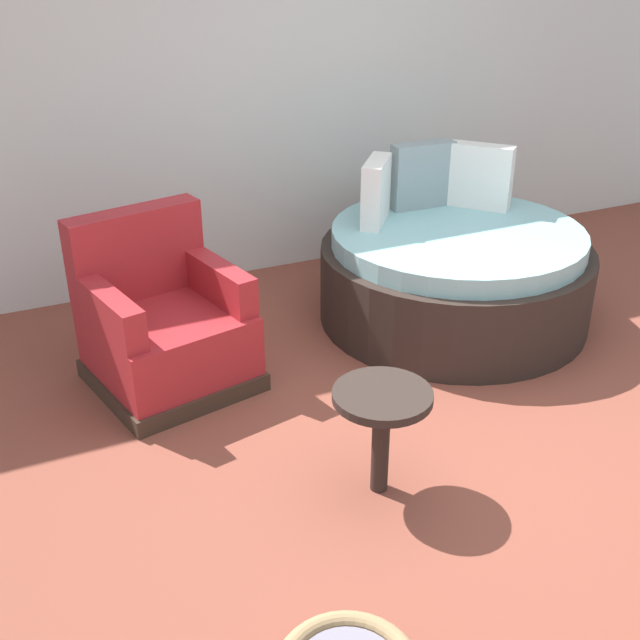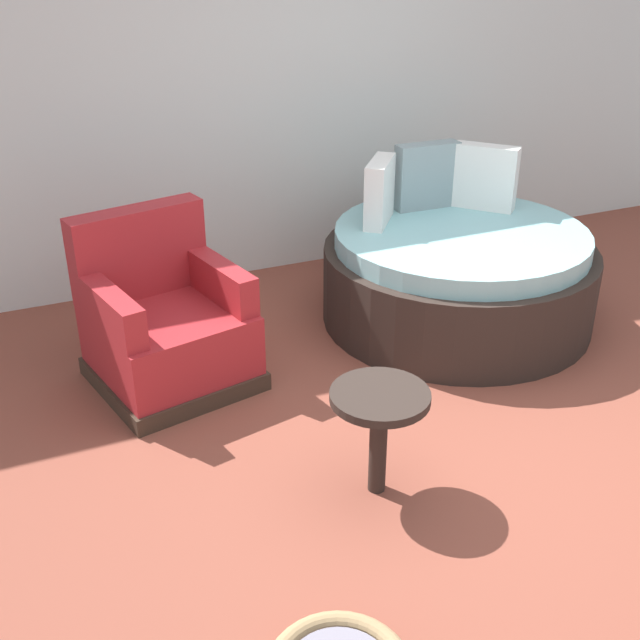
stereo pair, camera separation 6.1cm
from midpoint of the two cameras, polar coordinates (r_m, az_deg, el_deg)
The scene contains 5 objects.
ground_plane at distance 3.98m, azimuth 10.79°, elevation -9.48°, with size 8.00×8.00×0.02m, color brown.
back_wall at distance 5.62m, azimuth -3.24°, elevation 17.05°, with size 8.00×0.12×2.72m, color silver.
round_daybed at distance 5.11m, azimuth 10.27°, elevation 3.39°, with size 1.72×1.72×1.05m.
red_armchair at distance 4.41m, azimuth -10.82°, elevation -0.43°, with size 0.95×0.95×0.94m.
side_table at distance 3.44m, azimuth 4.86°, elevation -6.60°, with size 0.44×0.44×0.52m.
Camera 2 is at (-1.90, -2.60, 2.32)m, focal length 43.99 mm.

